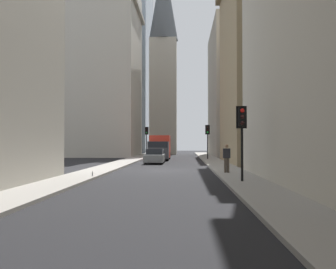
% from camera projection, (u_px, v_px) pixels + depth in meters
% --- Properties ---
extents(ground_plane, '(135.00, 135.00, 0.00)m').
position_uv_depth(ground_plane, '(164.00, 171.00, 26.32)').
color(ground_plane, black).
extents(sidewalk_right, '(90.00, 2.20, 0.14)m').
position_uv_depth(sidewalk_right, '(102.00, 170.00, 26.52)').
color(sidewalk_right, gray).
rests_on(sidewalk_right, ground_plane).
extents(sidewalk_left, '(90.00, 2.20, 0.14)m').
position_uv_depth(sidewalk_left, '(227.00, 170.00, 26.12)').
color(sidewalk_left, gray).
rests_on(sidewalk_left, ground_plane).
extents(building_left_midfar, '(13.99, 10.50, 20.95)m').
position_uv_depth(building_left_midfar, '(278.00, 56.00, 35.92)').
color(building_left_midfar, '#9E8966').
rests_on(building_left_midfar, ground_plane).
extents(building_left_far, '(17.31, 10.00, 19.45)m').
position_uv_depth(building_left_far, '(244.00, 92.00, 56.18)').
color(building_left_far, '#A8A091').
rests_on(building_left_far, ground_plane).
extents(building_right_far, '(12.49, 10.50, 25.33)m').
position_uv_depth(building_right_far, '(104.00, 72.00, 55.22)').
color(building_right_far, '#B7B2A5').
rests_on(building_right_far, ground_plane).
extents(glass_tower_distant, '(16.58, 14.00, 59.64)m').
position_uv_depth(glass_tower_distant, '(116.00, 8.00, 75.87)').
color(glass_tower_distant, '#93A3B2').
rests_on(glass_tower_distant, ground_plane).
extents(church_spire, '(5.05, 5.05, 35.06)m').
position_uv_depth(church_spire, '(163.00, 49.00, 64.36)').
color(church_spire, '#B7B2A5').
rests_on(church_spire, ground_plane).
extents(delivery_truck, '(6.46, 2.25, 2.84)m').
position_uv_depth(delivery_truck, '(160.00, 147.00, 42.78)').
color(delivery_truck, red).
rests_on(delivery_truck, ground_plane).
extents(hatchback_grey, '(4.30, 1.78, 1.42)m').
position_uv_depth(hatchback_grey, '(155.00, 157.00, 35.52)').
color(hatchback_grey, slate).
rests_on(hatchback_grey, ground_plane).
extents(traffic_light_foreground, '(0.43, 0.52, 3.66)m').
position_uv_depth(traffic_light_foreground, '(242.00, 126.00, 17.89)').
color(traffic_light_foreground, black).
rests_on(traffic_light_foreground, sidewalk_left).
extents(traffic_light_midblock, '(0.43, 0.52, 4.16)m').
position_uv_depth(traffic_light_midblock, '(147.00, 134.00, 53.31)').
color(traffic_light_midblock, black).
rests_on(traffic_light_midblock, sidewalk_right).
extents(traffic_light_far_junction, '(0.43, 0.52, 3.92)m').
position_uv_depth(traffic_light_far_junction, '(208.00, 134.00, 42.40)').
color(traffic_light_far_junction, black).
rests_on(traffic_light_far_junction, sidewalk_left).
extents(pedestrian, '(0.26, 0.44, 1.76)m').
position_uv_depth(pedestrian, '(227.00, 157.00, 22.93)').
color(pedestrian, '#473D33').
rests_on(pedestrian, sidewalk_left).
extents(discarded_bottle, '(0.07, 0.07, 0.27)m').
position_uv_depth(discarded_bottle, '(92.00, 174.00, 20.64)').
color(discarded_bottle, '#999EA3').
rests_on(discarded_bottle, sidewalk_right).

